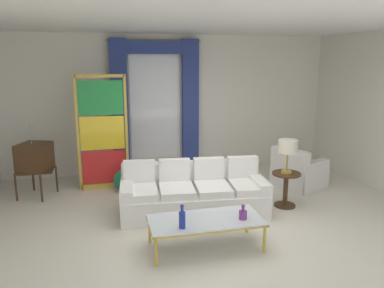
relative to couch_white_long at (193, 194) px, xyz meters
The scene contains 14 objects.
ground_plane 0.58m from the couch_white_long, 76.23° to the right, with size 16.00×16.00×0.00m, color silver.
wall_rear 2.84m from the couch_white_long, 87.37° to the left, with size 8.00×0.12×3.00m, color white.
ceiling_slab 2.74m from the couch_white_long, 69.56° to the left, with size 8.00×7.60×0.04m, color white.
curtained_window 2.82m from the couch_white_long, 95.90° to the left, with size 2.00×0.17×2.70m.
couch_white_long is the anchor object (origin of this frame).
coffee_table 1.26m from the couch_white_long, 96.17° to the right, with size 1.49×0.69×0.41m.
bottle_blue_decanter 1.41m from the couch_white_long, 75.92° to the right, with size 0.11×0.11×0.21m.
bottle_crystal_tall 1.54m from the couch_white_long, 108.92° to the right, with size 0.08×0.08×0.31m.
vintage_tv 2.99m from the couch_white_long, 152.37° to the left, with size 0.69×0.73×1.35m.
armchair_white 2.40m from the couch_white_long, 17.43° to the left, with size 1.06×1.05×0.80m.
stained_glass_divider 2.21m from the couch_white_long, 132.55° to the left, with size 0.95×0.05×2.20m.
peacock_figurine 1.56m from the couch_white_long, 131.19° to the left, with size 0.44×0.60×0.50m.
round_side_table 1.59m from the couch_white_long, ahead, with size 0.48×0.48×0.59m.
table_lamp_brass 1.75m from the couch_white_long, ahead, with size 0.32×0.32×0.57m.
Camera 1 is at (-1.51, -5.19, 2.45)m, focal length 35.14 mm.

